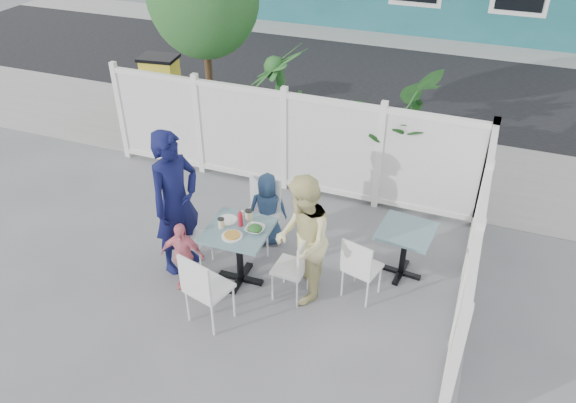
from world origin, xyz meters
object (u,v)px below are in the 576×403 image
(spare_table, at_px, (405,240))
(chair_near, at_px, (203,285))
(utility_cabinet, at_px, (162,89))
(chair_back, at_px, (262,208))
(boy, at_px, (268,209))
(chair_left, at_px, (188,233))
(woman, at_px, (302,241))
(toddler, at_px, (182,256))
(man, at_px, (176,203))
(main_table, at_px, (239,241))
(chair_right, at_px, (296,264))

(spare_table, height_order, chair_near, chair_near)
(utility_cabinet, distance_m, chair_back, 4.53)
(utility_cabinet, distance_m, boy, 4.54)
(spare_table, relative_size, chair_back, 0.74)
(chair_left, bearing_deg, woman, 86.46)
(chair_near, relative_size, woman, 0.60)
(spare_table, xyz_separation_m, toddler, (-2.45, -1.16, -0.07))
(chair_back, distance_m, toddler, 1.27)
(chair_left, bearing_deg, utility_cabinet, -147.38)
(spare_table, relative_size, boy, 0.69)
(spare_table, distance_m, man, 2.83)
(utility_cabinet, distance_m, main_table, 5.13)
(chair_near, bearing_deg, man, 148.14)
(utility_cabinet, xyz_separation_m, toddler, (2.81, -4.17, -0.13))
(spare_table, distance_m, woman, 1.36)
(utility_cabinet, height_order, main_table, utility_cabinet)
(chair_left, relative_size, man, 0.45)
(spare_table, relative_size, toddler, 0.78)
(chair_back, height_order, toddler, chair_back)
(chair_left, bearing_deg, chair_near, 35.93)
(chair_left, xyz_separation_m, boy, (0.75, 0.81, 0.02))
(utility_cabinet, xyz_separation_m, spare_table, (5.26, -3.01, -0.05))
(chair_near, bearing_deg, chair_left, 143.36)
(chair_back, bearing_deg, woman, 139.18)
(main_table, relative_size, woman, 0.48)
(man, bearing_deg, toddler, -127.69)
(utility_cabinet, relative_size, chair_right, 1.37)
(chair_right, xyz_separation_m, toddler, (-1.35, -0.29, -0.04))
(chair_right, distance_m, chair_back, 1.15)
(utility_cabinet, bearing_deg, toddler, -63.61)
(woman, bearing_deg, utility_cabinet, -153.68)
(main_table, distance_m, spare_table, 2.03)
(boy, bearing_deg, man, 25.24)
(chair_near, relative_size, toddler, 1.05)
(chair_near, bearing_deg, chair_back, 104.49)
(chair_back, bearing_deg, chair_right, 135.22)
(main_table, height_order, woman, woman)
(chair_left, xyz_separation_m, chair_right, (1.48, -0.09, 0.00))
(woman, bearing_deg, spare_table, 105.80)
(boy, bearing_deg, chair_near, 68.13)
(chair_right, bearing_deg, woman, -34.53)
(main_table, height_order, chair_near, chair_near)
(main_table, bearing_deg, man, 178.81)
(chair_right, xyz_separation_m, chair_near, (-0.80, -0.78, 0.06))
(main_table, distance_m, toddler, 0.70)
(chair_near, relative_size, man, 0.51)
(woman, bearing_deg, boy, -158.40)
(utility_cabinet, bearing_deg, chair_near, -61.76)
(chair_right, bearing_deg, spare_table, -48.54)
(chair_left, xyz_separation_m, chair_near, (0.69, -0.86, 0.07))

